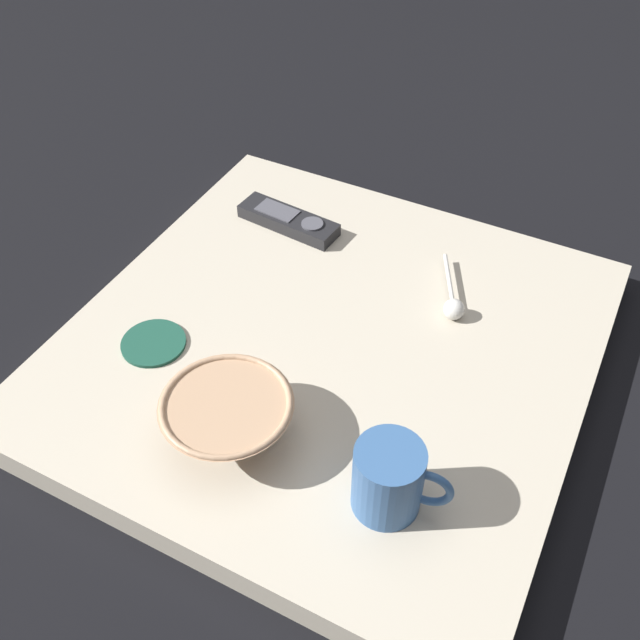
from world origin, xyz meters
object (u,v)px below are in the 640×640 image
(cereal_bowl, at_px, (228,417))
(tv_remote_near, at_px, (288,220))
(coffee_mug, at_px, (390,479))
(teaspoon, at_px, (453,305))
(drink_coaster, at_px, (154,343))

(cereal_bowl, xyz_separation_m, tv_remote_near, (-0.14, 0.39, -0.03))
(coffee_mug, bearing_deg, tv_remote_near, 131.16)
(teaspoon, distance_m, tv_remote_near, 0.31)
(teaspoon, bearing_deg, cereal_bowl, -116.97)
(coffee_mug, xyz_separation_m, tv_remote_near, (-0.34, 0.38, -0.03))
(teaspoon, relative_size, tv_remote_near, 0.71)
(cereal_bowl, bearing_deg, teaspoon, 63.03)
(cereal_bowl, distance_m, drink_coaster, 0.19)
(cereal_bowl, relative_size, drink_coaster, 1.80)
(coffee_mug, xyz_separation_m, teaspoon, (-0.04, 0.32, -0.03))
(teaspoon, relative_size, drink_coaster, 1.38)
(cereal_bowl, distance_m, coffee_mug, 0.20)
(cereal_bowl, bearing_deg, tv_remote_near, 109.27)
(drink_coaster, bearing_deg, cereal_bowl, -25.12)
(coffee_mug, height_order, drink_coaster, coffee_mug)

